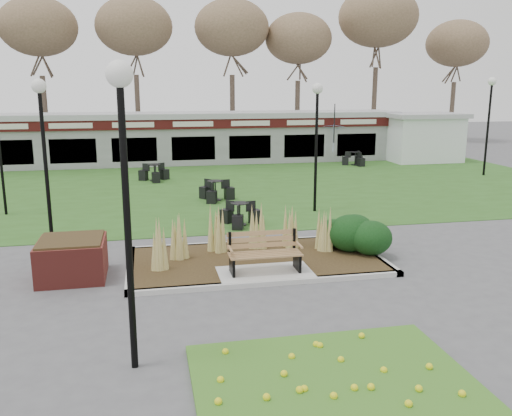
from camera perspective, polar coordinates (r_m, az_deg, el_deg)
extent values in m
plane|color=#515154|center=(12.68, 1.10, -7.50)|extent=(100.00, 100.00, 0.00)
cube|color=#2C561B|center=(24.15, -5.15, 2.24)|extent=(34.00, 16.00, 0.02)
cube|color=#427621|center=(8.65, 8.12, -17.55)|extent=(4.20, 3.00, 0.08)
cube|color=#312113|center=(13.77, 0.00, -5.57)|extent=(6.22, 3.22, 0.12)
cube|color=#B7B7B2|center=(12.28, 1.52, -7.88)|extent=(6.40, 0.18, 0.12)
cube|color=#B7B7B2|center=(15.27, -1.21, -3.71)|extent=(6.40, 0.18, 0.12)
cube|color=#B7B7B2|center=(13.52, -13.10, -6.26)|extent=(0.18, 3.40, 0.12)
cube|color=#B7B7B2|center=(14.68, 12.02, -4.69)|extent=(0.18, 3.40, 0.12)
cube|color=#B7B7B2|center=(12.79, 0.95, -7.00)|extent=(2.20, 1.20, 0.13)
cone|color=tan|center=(13.73, -8.14, -2.99)|extent=(0.36, 0.36, 1.15)
cone|color=tan|center=(14.20, -4.21, -2.36)|extent=(0.36, 0.36, 1.15)
cone|color=tan|center=(14.56, -0.02, -1.94)|extent=(0.36, 0.36, 1.15)
cone|color=tan|center=(14.58, 3.61, -1.95)|extent=(0.36, 0.36, 1.15)
cone|color=tan|center=(14.44, 7.09, -2.17)|extent=(0.36, 0.36, 1.15)
cone|color=tan|center=(12.94, -10.13, -4.03)|extent=(0.36, 0.36, 1.15)
ellipsoid|color=black|center=(14.52, 9.96, -2.62)|extent=(1.21, 1.10, 0.99)
ellipsoid|color=black|center=(14.33, 12.02, -3.10)|extent=(1.10, 1.00, 0.90)
ellipsoid|color=black|center=(15.09, 10.32, -2.28)|extent=(1.06, 0.96, 0.86)
ellipsoid|color=black|center=(14.89, 8.17, -2.61)|extent=(0.92, 0.84, 0.76)
cube|color=#A17648|center=(12.64, 0.96, -4.88)|extent=(1.70, 0.57, 0.04)
cube|color=#A17648|center=(12.84, 0.67, -3.28)|extent=(1.70, 0.13, 0.44)
cube|color=black|center=(12.57, -2.54, -6.05)|extent=(0.06, 0.55, 0.42)
cube|color=black|center=(12.89, 4.36, -5.59)|extent=(0.06, 0.55, 0.42)
cube|color=black|center=(12.71, -2.77, -3.62)|extent=(0.06, 0.06, 0.50)
cube|color=black|center=(13.02, 4.04, -3.22)|extent=(0.06, 0.06, 0.50)
cube|color=#A17648|center=(12.42, -2.72, -4.34)|extent=(0.05, 0.50, 0.04)
cube|color=#A17648|center=(12.76, 4.59, -3.90)|extent=(0.05, 0.50, 0.04)
cube|color=maroon|center=(13.32, -18.77, -5.14)|extent=(1.50, 1.50, 0.90)
cube|color=#312113|center=(13.19, -18.92, -3.20)|extent=(1.40, 1.40, 0.06)
cube|color=gray|center=(31.86, -6.85, 7.08)|extent=(24.00, 3.00, 2.60)
cube|color=#410F0D|center=(30.24, -6.65, 8.79)|extent=(24.00, 0.18, 0.55)
cube|color=#B7B7BB|center=(31.75, -6.92, 9.69)|extent=(24.60, 3.40, 0.30)
cube|color=silver|center=(30.13, -6.63, 8.77)|extent=(22.00, 0.02, 0.28)
cube|color=black|center=(30.46, -6.60, 6.26)|extent=(22.00, 0.10, 1.30)
cube|color=white|center=(33.85, 17.05, 6.95)|extent=(4.00, 3.00, 2.60)
cube|color=#B7B7BB|center=(33.75, 17.21, 9.31)|extent=(4.40, 3.40, 0.25)
cylinder|color=#47382B|center=(40.15, -20.99, 9.33)|extent=(0.36, 0.36, 5.17)
ellipsoid|color=brown|center=(40.31, -21.68, 17.58)|extent=(5.24, 5.24, 3.93)
cylinder|color=#47382B|center=(39.65, -12.29, 9.84)|extent=(0.36, 0.36, 5.17)
ellipsoid|color=brown|center=(39.81, -12.71, 18.21)|extent=(5.24, 5.24, 3.93)
cylinder|color=#47382B|center=(40.04, -3.55, 10.13)|extent=(0.36, 0.36, 5.17)
ellipsoid|color=brown|center=(40.20, -3.67, 18.43)|extent=(5.24, 5.24, 3.93)
cylinder|color=#47382B|center=(41.31, 4.85, 10.19)|extent=(0.36, 0.36, 5.17)
ellipsoid|color=brown|center=(41.47, 5.01, 18.23)|extent=(5.24, 5.24, 3.93)
cylinder|color=#47382B|center=(43.39, 12.60, 10.05)|extent=(0.36, 0.36, 5.17)
ellipsoid|color=brown|center=(43.53, 12.98, 17.70)|extent=(5.24, 5.24, 3.93)
cylinder|color=#47382B|center=(46.15, 19.52, 9.78)|extent=(0.36, 0.36, 5.17)
ellipsoid|color=brown|center=(46.29, 20.07, 16.96)|extent=(5.24, 5.24, 3.93)
cylinder|color=black|center=(15.54, -21.20, 3.45)|extent=(0.11, 0.11, 4.21)
sphere|color=white|center=(15.37, -21.89, 11.84)|extent=(0.38, 0.38, 0.38)
cylinder|color=black|center=(8.40, -13.33, -2.77)|extent=(0.11, 0.11, 4.37)
sphere|color=white|center=(8.11, -14.20, 13.52)|extent=(0.39, 0.39, 0.39)
cylinder|color=black|center=(19.10, 6.33, 5.69)|extent=(0.10, 0.10, 4.14)
sphere|color=white|center=(18.96, 6.50, 12.40)|extent=(0.37, 0.37, 0.37)
cylinder|color=black|center=(29.23, 23.19, 7.45)|extent=(0.11, 0.11, 4.43)
sphere|color=white|center=(29.15, 23.61, 12.13)|extent=(0.40, 0.40, 0.40)
cylinder|color=black|center=(20.43, -25.29, 4.59)|extent=(0.10, 0.10, 3.84)
cylinder|color=black|center=(17.40, -1.72, -1.75)|extent=(0.43, 0.43, 0.03)
cylinder|color=black|center=(17.32, -1.73, -0.64)|extent=(0.05, 0.05, 0.70)
cylinder|color=black|center=(17.24, -1.73, 0.52)|extent=(0.58, 0.58, 0.02)
cube|color=black|center=(17.56, -0.12, -0.90)|extent=(0.40, 0.40, 0.45)
cube|color=black|center=(17.67, -3.11, -0.84)|extent=(0.47, 0.47, 0.45)
cube|color=black|center=(16.84, -1.93, -1.51)|extent=(0.41, 0.41, 0.45)
cylinder|color=black|center=(25.99, -10.61, 2.88)|extent=(0.46, 0.46, 0.03)
cylinder|color=black|center=(25.93, -10.64, 3.68)|extent=(0.05, 0.05, 0.75)
cylinder|color=black|center=(25.88, -10.68, 4.52)|extent=(0.62, 0.62, 0.03)
cube|color=black|center=(26.29, -9.63, 3.52)|extent=(0.49, 0.49, 0.48)
cube|color=black|center=(26.19, -11.78, 3.40)|extent=(0.47, 0.47, 0.48)
cube|color=black|center=(25.40, -10.49, 3.17)|extent=(0.38, 0.38, 0.48)
cylinder|color=black|center=(21.22, -4.28, 0.87)|extent=(0.45, 0.45, 0.03)
cylinder|color=black|center=(21.14, -4.30, 1.84)|extent=(0.05, 0.05, 0.74)
cylinder|color=black|center=(21.08, -4.31, 2.86)|extent=(0.62, 0.62, 0.03)
cube|color=black|center=(21.33, -2.82, 1.56)|extent=(0.40, 0.40, 0.47)
cube|color=black|center=(21.56, -5.37, 1.64)|extent=(0.49, 0.49, 0.47)
cube|color=black|center=(20.63, -4.68, 1.15)|extent=(0.45, 0.45, 0.47)
cylinder|color=black|center=(31.16, 10.36, 4.50)|extent=(0.44, 0.44, 0.03)
cylinder|color=black|center=(31.11, 10.39, 5.14)|extent=(0.05, 0.05, 0.72)
cylinder|color=black|center=(31.06, 10.42, 5.81)|extent=(0.60, 0.60, 0.02)
cube|color=black|center=(31.63, 10.78, 4.99)|extent=(0.48, 0.48, 0.46)
cube|color=black|center=(31.07, 9.37, 4.91)|extent=(0.42, 0.42, 0.46)
cube|color=black|center=(30.69, 10.98, 4.75)|extent=(0.41, 0.41, 0.46)
cylinder|color=black|center=(31.62, 8.17, 6.64)|extent=(0.06, 0.06, 2.20)
imported|color=#335AB5|center=(31.59, 8.20, 7.28)|extent=(2.29, 2.32, 1.67)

